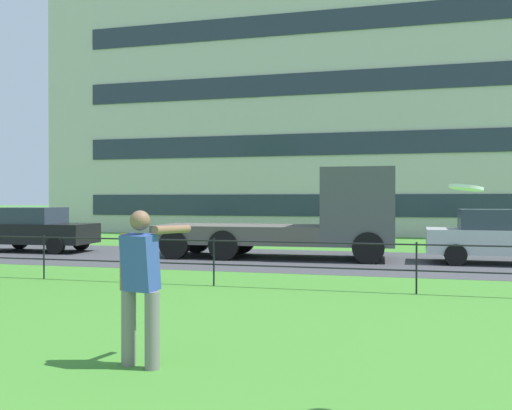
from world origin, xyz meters
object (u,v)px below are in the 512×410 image
(person_thrower, at_px, (141,282))
(car_silver_center, at_px, (499,236))
(car_black_far_right, at_px, (36,229))
(flatbed_truck_left, at_px, (310,219))
(frisbee, at_px, (466,188))
(apartment_building_background, at_px, (374,100))

(person_thrower, height_order, car_silver_center, person_thrower)
(car_black_far_right, distance_m, car_silver_center, 15.02)
(person_thrower, relative_size, car_black_far_right, 0.42)
(car_black_far_right, xyz_separation_m, flatbed_truck_left, (9.63, 0.09, 0.44))
(person_thrower, bearing_deg, car_silver_center, 64.94)
(car_silver_center, bearing_deg, flatbed_truck_left, 178.93)
(frisbee, distance_m, car_black_far_right, 17.78)
(person_thrower, bearing_deg, frisbee, -12.49)
(person_thrower, distance_m, car_silver_center, 12.64)
(person_thrower, distance_m, flatbed_truck_left, 11.56)
(person_thrower, bearing_deg, car_black_far_right, 130.14)
(car_black_far_right, bearing_deg, frisbee, -43.33)
(person_thrower, xyz_separation_m, apartment_building_background, (1.00, 29.26, 6.90))
(car_black_far_right, relative_size, apartment_building_background, 0.11)
(apartment_building_background, bearing_deg, flatbed_truck_left, -93.33)
(car_black_far_right, bearing_deg, car_silver_center, -0.04)
(frisbee, distance_m, car_silver_center, 12.40)
(frisbee, bearing_deg, flatbed_truck_left, 104.97)
(frisbee, distance_m, apartment_building_background, 30.64)
(car_black_far_right, height_order, flatbed_truck_left, flatbed_truck_left)
(apartment_building_background, bearing_deg, frisbee, -85.71)
(car_silver_center, bearing_deg, person_thrower, -115.06)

